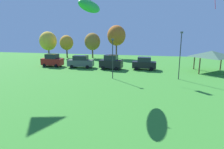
% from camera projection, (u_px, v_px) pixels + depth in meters
% --- Properties ---
extents(kite_flying_5, '(1.62, 5.66, 1.84)m').
position_uv_depth(kite_flying_5, '(90.00, 7.00, 21.88)').
color(kite_flying_5, green).
extents(parked_car_leftmost, '(4.18, 2.18, 2.45)m').
position_uv_depth(parked_car_leftmost, '(52.00, 60.00, 38.93)').
color(parked_car_leftmost, maroon).
rests_on(parked_car_leftmost, ground).
extents(parked_car_second_from_left, '(4.90, 2.21, 2.31)m').
position_uv_depth(parked_car_second_from_left, '(81.00, 62.00, 37.62)').
color(parked_car_second_from_left, '#4C5156').
rests_on(parked_car_second_from_left, ground).
extents(parked_car_third_from_left, '(4.19, 2.35, 2.61)m').
position_uv_depth(parked_car_third_from_left, '(111.00, 62.00, 36.17)').
color(parked_car_third_from_left, black).
rests_on(parked_car_third_from_left, ground).
extents(parked_car_rightmost_in_row, '(4.20, 1.98, 2.27)m').
position_uv_depth(parked_car_rightmost_in_row, '(144.00, 63.00, 35.73)').
color(parked_car_rightmost_in_row, black).
rests_on(parked_car_rightmost_in_row, ground).
extents(park_pavilion, '(5.77, 5.66, 3.60)m').
position_uv_depth(park_pavilion, '(212.00, 54.00, 33.22)').
color(park_pavilion, brown).
rests_on(park_pavilion, ground).
extents(light_post_0, '(0.36, 0.20, 6.76)m').
position_uv_depth(light_post_0, '(180.00, 53.00, 28.03)').
color(light_post_0, '#2D2D33').
rests_on(light_post_0, ground).
extents(light_post_1, '(0.36, 0.20, 5.79)m').
position_uv_depth(light_post_1, '(113.00, 56.00, 28.65)').
color(light_post_1, '#2D2D33').
rests_on(light_post_1, ground).
extents(treeline_tree_0, '(4.48, 4.48, 6.67)m').
position_uv_depth(treeline_tree_0, '(48.00, 41.00, 52.58)').
color(treeline_tree_0, brown).
rests_on(treeline_tree_0, ground).
extents(treeline_tree_1, '(3.41, 3.41, 5.75)m').
position_uv_depth(treeline_tree_1, '(67.00, 43.00, 50.88)').
color(treeline_tree_1, brown).
rests_on(treeline_tree_1, ground).
extents(treeline_tree_2, '(3.95, 3.95, 6.35)m').
position_uv_depth(treeline_tree_2, '(92.00, 42.00, 50.42)').
color(treeline_tree_2, brown).
rests_on(treeline_tree_2, ground).
extents(treeline_tree_3, '(4.58, 4.58, 8.20)m').
position_uv_depth(treeline_tree_3, '(116.00, 36.00, 49.93)').
color(treeline_tree_3, brown).
rests_on(treeline_tree_3, ground).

